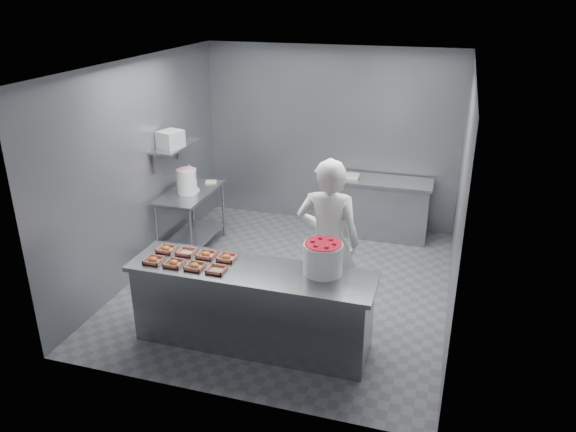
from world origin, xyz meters
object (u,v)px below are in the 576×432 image
object	(u,v)px
tray_7	(227,257)
worker	(328,243)
tray_4	(166,249)
tray_6	(206,254)
glaze_bucket	(187,181)
tray_1	(174,263)
tray_3	(217,270)
service_counter	(252,307)
strawberry_tub	(323,257)
back_counter	(381,208)
tray_2	(195,266)
prep_table	(191,212)
appliance	(170,139)
tray_5	(186,252)
tray_0	(154,260)

from	to	relation	value
tray_7	worker	world-z (taller)	worker
tray_4	worker	distance (m)	1.79
tray_6	glaze_bucket	xyz separation A→B (m)	(-1.08, 1.74, 0.16)
tray_1	tray_3	bearing A→B (deg)	0.00
service_counter	strawberry_tub	bearing A→B (deg)	11.71
back_counter	worker	size ratio (longest dim) A/B	0.77
tray_1	glaze_bucket	distance (m)	2.20
tray_2	worker	world-z (taller)	worker
tray_6	strawberry_tub	xyz separation A→B (m)	(1.29, 0.01, 0.15)
tray_7	strawberry_tub	world-z (taller)	strawberry_tub
tray_1	tray_3	world-z (taller)	tray_1
service_counter	prep_table	size ratio (longest dim) A/B	2.17
service_counter	back_counter	bearing A→B (deg)	74.52
tray_1	back_counter	bearing A→B (deg)	63.29
tray_1	appliance	xyz separation A→B (m)	(-1.01, 1.97, 0.76)
tray_3	tray_4	size ratio (longest dim) A/B	1.00
glaze_bucket	service_counter	bearing A→B (deg)	-48.80
tray_3	tray_6	distance (m)	0.37
back_counter	tray_1	world-z (taller)	tray_1
worker	glaze_bucket	xyz separation A→B (m)	(-2.30, 1.17, 0.11)
tray_4	strawberry_tub	size ratio (longest dim) A/B	0.47
tray_1	tray_6	world-z (taller)	same
tray_4	tray_5	xyz separation A→B (m)	(0.24, 0.00, -0.00)
tray_4	strawberry_tub	distance (m)	1.78
service_counter	appliance	world-z (taller)	appliance
tray_4	worker	world-z (taller)	worker
tray_2	tray_3	distance (m)	0.24
tray_4	appliance	xyz separation A→B (m)	(-0.77, 1.69, 0.76)
back_counter	glaze_bucket	xyz separation A→B (m)	(-2.55, -1.37, 0.63)
service_counter	worker	bearing A→B (deg)	47.67
tray_2	tray_7	bearing A→B (deg)	49.76
tray_5	back_counter	bearing A→B (deg)	61.27
tray_4	tray_1	bearing A→B (deg)	-49.76
tray_1	appliance	bearing A→B (deg)	117.19
tray_6	worker	bearing A→B (deg)	25.10
tray_3	tray_7	xyz separation A→B (m)	(-0.00, 0.28, 0.00)
tray_3	tray_0	bearing A→B (deg)	-180.00
appliance	strawberry_tub	bearing A→B (deg)	-16.17
tray_2	tray_7	size ratio (longest dim) A/B	1.00
appliance	worker	bearing A→B (deg)	-7.12
glaze_bucket	tray_7	bearing A→B (deg)	-52.80
tray_6	worker	world-z (taller)	worker
back_counter	tray_3	xyz separation A→B (m)	(-1.22, -3.39, 0.47)
tray_2	appliance	bearing A→B (deg)	122.43
service_counter	tray_5	bearing A→B (deg)	169.99
worker	appliance	world-z (taller)	worker
back_counter	tray_4	xyz separation A→B (m)	(-1.95, -3.11, 0.47)
back_counter	tray_7	size ratio (longest dim) A/B	8.01
tray_0	tray_4	xyz separation A→B (m)	(0.00, 0.28, 0.00)
tray_4	glaze_bucket	bearing A→B (deg)	109.06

